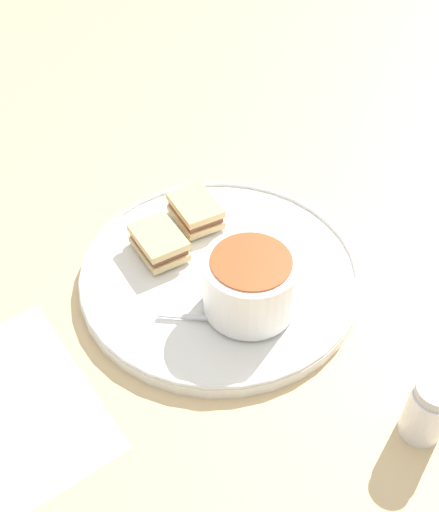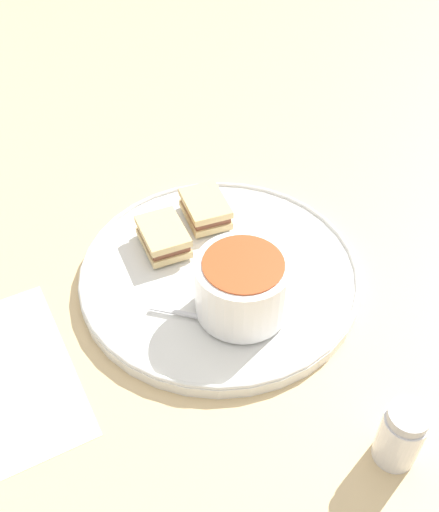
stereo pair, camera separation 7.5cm
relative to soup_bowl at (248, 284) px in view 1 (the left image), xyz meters
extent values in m
plane|color=#D1B27F|center=(-0.07, 0.00, -0.06)|extent=(2.40, 2.40, 0.00)
cylinder|color=white|center=(-0.07, 0.00, -0.05)|extent=(0.36, 0.36, 0.02)
torus|color=white|center=(-0.07, 0.00, -0.04)|extent=(0.36, 0.36, 0.01)
cylinder|color=white|center=(0.00, 0.00, -0.04)|extent=(0.06, 0.06, 0.01)
cylinder|color=white|center=(0.00, 0.00, 0.00)|extent=(0.11, 0.11, 0.07)
cylinder|color=#B74C23|center=(0.00, 0.00, 0.03)|extent=(0.09, 0.09, 0.01)
cube|color=silver|center=(-0.02, -0.07, -0.04)|extent=(0.05, 0.06, 0.00)
ellipsoid|color=silver|center=(0.01, -0.03, -0.03)|extent=(0.04, 0.04, 0.01)
cube|color=#DBBC7F|center=(-0.17, 0.02, -0.03)|extent=(0.08, 0.06, 0.01)
cube|color=brown|center=(-0.17, 0.02, -0.02)|extent=(0.07, 0.05, 0.01)
cube|color=#DBBC7F|center=(-0.17, 0.02, -0.01)|extent=(0.08, 0.06, 0.01)
cube|color=#DBBC7F|center=(-0.14, -0.05, -0.03)|extent=(0.08, 0.06, 0.01)
cube|color=brown|center=(-0.14, -0.05, -0.02)|extent=(0.07, 0.05, 0.01)
cube|color=#DBBC7F|center=(-0.14, -0.05, -0.01)|extent=(0.08, 0.06, 0.01)
cylinder|color=silver|center=(0.22, 0.07, -0.03)|extent=(0.04, 0.04, 0.07)
cylinder|color=#B7B7BC|center=(0.22, 0.07, 0.01)|extent=(0.04, 0.04, 0.01)
camera|label=1|loc=(0.39, -0.26, 0.51)|focal=42.00mm
camera|label=2|loc=(0.42, -0.20, 0.51)|focal=42.00mm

